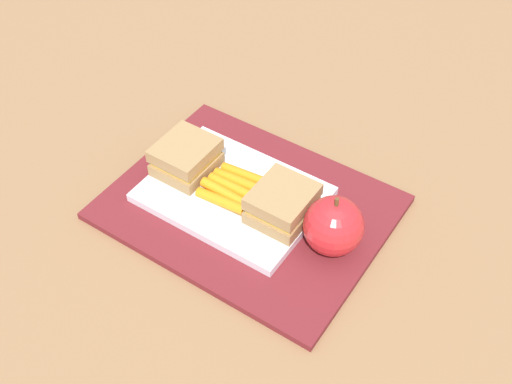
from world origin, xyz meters
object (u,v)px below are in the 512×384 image
at_px(sandwich_half_right, 282,204).
at_px(food_tray, 233,194).
at_px(carrot_sticks_bundle, 233,187).
at_px(sandwich_half_left, 186,157).
at_px(apple, 334,226).

bearing_deg(sandwich_half_right, food_tray, 180.00).
relative_size(sandwich_half_right, carrot_sticks_bundle, 1.02).
relative_size(food_tray, sandwich_half_right, 2.88).
xyz_separation_m(food_tray, sandwich_half_left, (-0.08, 0.00, 0.03)).
distance_m(food_tray, carrot_sticks_bundle, 0.01).
distance_m(sandwich_half_left, sandwich_half_right, 0.16).
height_order(food_tray, sandwich_half_right, sandwich_half_right).
bearing_deg(carrot_sticks_bundle, food_tray, -138.19).
relative_size(food_tray, carrot_sticks_bundle, 2.93).
bearing_deg(food_tray, apple, -0.02).
bearing_deg(sandwich_half_left, sandwich_half_right, 0.00).
bearing_deg(carrot_sticks_bundle, sandwich_half_left, -179.94).
height_order(sandwich_half_left, apple, apple).
relative_size(food_tray, apple, 2.64).
distance_m(carrot_sticks_bundle, apple, 0.15).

